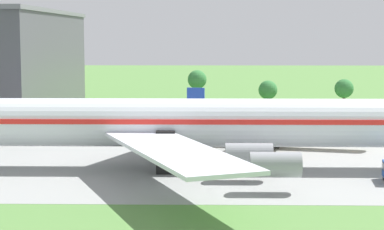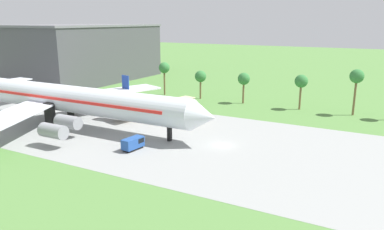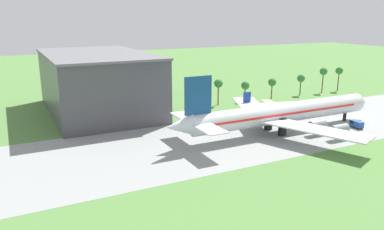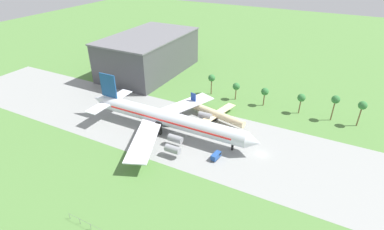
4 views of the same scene
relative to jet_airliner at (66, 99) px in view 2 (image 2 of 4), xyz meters
The scene contains 7 objects.
ground_plane 40.26m from the jet_airliner, ahead, with size 600.00×600.00×0.00m, color #517F3D.
taxiway_strip 40.26m from the jet_airliner, ahead, with size 320.00×44.00×0.02m.
jet_airliner is the anchor object (origin of this frame).
regional_aircraft 23.00m from the jet_airliner, 51.64° to the left, with size 29.01×26.32×9.14m.
baggage_tug 27.24m from the jet_airliner, 16.99° to the right, with size 2.52×4.73×2.37m.
terminal_building 70.13m from the jet_airliner, 130.33° to the left, with size 36.72×61.20×22.57m.
palm_tree_row 55.67m from the jet_airliner, 48.07° to the left, with size 72.57×3.60×12.10m.
Camera 2 is at (28.27, -65.09, 24.17)m, focal length 35.00 mm.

